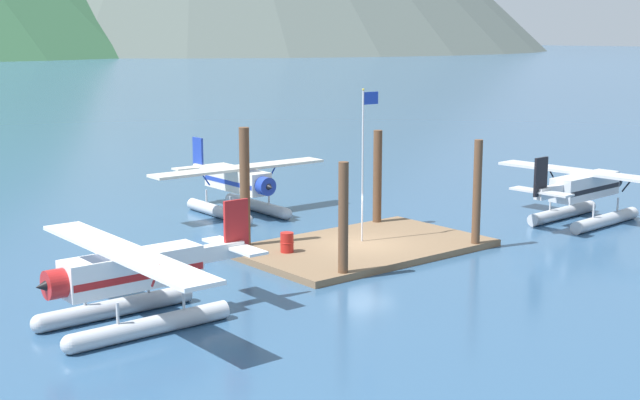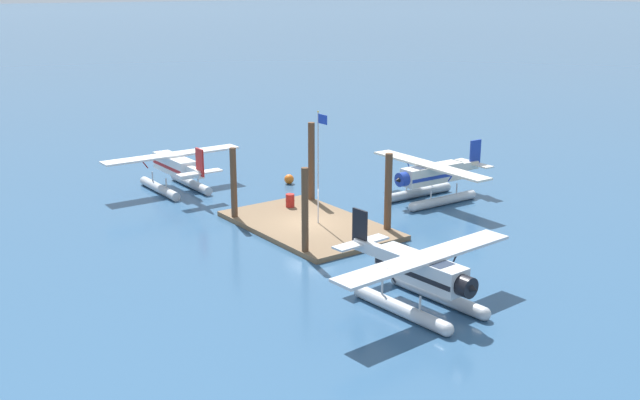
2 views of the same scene
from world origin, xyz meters
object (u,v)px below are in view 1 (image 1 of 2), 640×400
at_px(flagpole, 365,149).
at_px(mooring_buoy, 120,255).
at_px(fuel_drum, 287,242).
at_px(seaplane_cream_bow_centre, 238,186).
at_px(seaplane_white_port_aft, 132,281).
at_px(seaplane_silver_stbd_aft, 585,193).

distance_m(flagpole, mooring_buoy, 11.79).
xyz_separation_m(fuel_drum, mooring_buoy, (-6.02, 3.93, -0.38)).
relative_size(flagpole, seaplane_cream_bow_centre, 0.67).
relative_size(fuel_drum, seaplane_cream_bow_centre, 0.08).
bearing_deg(seaplane_white_port_aft, fuel_drum, 22.22).
bearing_deg(seaplane_cream_bow_centre, flagpole, -88.01).
bearing_deg(flagpole, seaplane_white_port_aft, -166.19).
xyz_separation_m(flagpole, fuel_drum, (-4.04, 0.54, -3.85)).
relative_size(mooring_buoy, seaplane_silver_stbd_aft, 0.07).
relative_size(mooring_buoy, seaplane_white_port_aft, 0.07).
height_order(seaplane_silver_stbd_aft, seaplane_white_port_aft, same).
height_order(fuel_drum, seaplane_silver_stbd_aft, seaplane_silver_stbd_aft).
relative_size(flagpole, mooring_buoy, 9.65).
distance_m(fuel_drum, seaplane_silver_stbd_aft, 17.01).
height_order(flagpole, seaplane_white_port_aft, flagpole).
relative_size(fuel_drum, mooring_buoy, 1.21).
distance_m(flagpole, seaplane_white_port_aft, 14.18).
distance_m(fuel_drum, mooring_buoy, 7.20).
bearing_deg(flagpole, fuel_drum, 172.40).
distance_m(mooring_buoy, seaplane_cream_bow_centre, 11.18).
distance_m(seaplane_cream_bow_centre, seaplane_white_port_aft, 18.58).
height_order(mooring_buoy, seaplane_cream_bow_centre, seaplane_cream_bow_centre).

